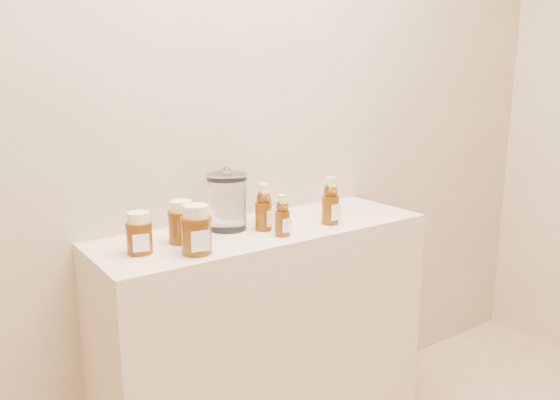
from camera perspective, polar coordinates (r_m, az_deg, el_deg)
wall_back at (r=2.00m, az=-4.84°, el=10.87°), size 3.50×0.02×2.70m
display_table at (r=2.07m, az=-1.43°, el=-15.01°), size 1.20×0.40×0.90m
bear_bottle_back_left at (r=1.85m, az=-1.74°, el=-0.44°), size 0.08×0.08×0.18m
bear_bottle_back_mid at (r=1.93m, az=-1.70°, el=-0.10°), size 0.07×0.07×0.17m
bear_bottle_back_right at (r=2.06m, az=5.35°, el=0.56°), size 0.06×0.06×0.16m
bear_bottle_front_left at (r=1.79m, az=0.26°, el=-1.34°), size 0.05×0.05×0.16m
bear_bottle_front_right at (r=1.94m, az=5.31°, el=0.25°), size 0.07×0.07×0.19m
honey_jar_left at (r=1.67m, az=-14.50°, el=-3.35°), size 0.10×0.10×0.13m
honey_jar_back at (r=1.75m, az=-10.25°, el=-2.25°), size 0.10×0.10×0.14m
honey_jar_front at (r=1.63m, az=-8.74°, el=-3.05°), size 0.11×0.11×0.15m
glass_canister at (r=1.87m, az=-5.53°, el=0.10°), size 0.17×0.17×0.21m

